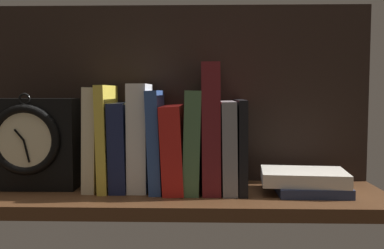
{
  "coord_description": "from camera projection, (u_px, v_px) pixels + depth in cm",
  "views": [
    {
      "loc": [
        7.16,
        -87.43,
        20.2
      ],
      "look_at": [
        4.62,
        2.93,
        13.37
      ],
      "focal_mm": 41.26,
      "sensor_mm": 36.0,
      "label": 1
    }
  ],
  "objects": [
    {
      "name": "book_maroon_dawkins",
      "position": [
        211.0,
        127.0,
        0.91
      ],
      "size": [
        3.86,
        16.25,
        25.76
      ],
      "primitive_type": "cube",
      "rotation": [
        0.0,
        -0.01,
        0.0
      ],
      "color": "maroon",
      "rests_on": "ground_plane"
    },
    {
      "name": "book_navy_bierce",
      "position": [
        122.0,
        146.0,
        0.91
      ],
      "size": [
        3.69,
        13.55,
        17.9
      ],
      "primitive_type": "cube",
      "rotation": [
        0.0,
        -0.02,
        0.0
      ],
      "color": "#192147",
      "rests_on": "ground_plane"
    },
    {
      "name": "book_stack_side",
      "position": [
        306.0,
        181.0,
        0.88
      ],
      "size": [
        17.53,
        13.26,
        4.46
      ],
      "color": "#232D4C",
      "rests_on": "ground_plane"
    },
    {
      "name": "book_black_skeptic",
      "position": [
        240.0,
        145.0,
        0.91
      ],
      "size": [
        1.85,
        16.9,
        18.5
      ],
      "primitive_type": "cube",
      "rotation": [
        0.0,
        -0.01,
        0.0
      ],
      "color": "black",
      "rests_on": "ground_plane"
    },
    {
      "name": "book_gray_chess",
      "position": [
        228.0,
        145.0,
        0.91
      ],
      "size": [
        3.2,
        16.72,
        18.24
      ],
      "primitive_type": "cube",
      "rotation": [
        0.0,
        -0.02,
        0.0
      ],
      "color": "gray",
      "rests_on": "ground_plane"
    },
    {
      "name": "back_panel",
      "position": [
        173.0,
        94.0,
        0.99
      ],
      "size": [
        87.23,
        1.2,
        39.2
      ],
      "primitive_type": "cube",
      "color": "black",
      "rests_on": "ground_plane"
    },
    {
      "name": "ground_plane",
      "position": [
        169.0,
        198.0,
        0.89
      ],
      "size": [
        87.23,
        25.23,
        2.5
      ],
      "primitive_type": "cube",
      "color": "#4C2D19"
    },
    {
      "name": "book_red_requiem",
      "position": [
        174.0,
        147.0,
        0.91
      ],
      "size": [
        4.89,
        16.97,
        17.44
      ],
      "primitive_type": "cube",
      "rotation": [
        0.0,
        -0.05,
        0.0
      ],
      "color": "red",
      "rests_on": "ground_plane"
    },
    {
      "name": "framed_clock",
      "position": [
        31.0,
        143.0,
        0.91
      ],
      "size": [
        18.73,
        7.61,
        19.88
      ],
      "color": "black",
      "rests_on": "ground_plane"
    },
    {
      "name": "book_yellow_seinlanguage",
      "position": [
        108.0,
        137.0,
        0.91
      ],
      "size": [
        2.33,
        14.47,
        21.42
      ],
      "primitive_type": "cube",
      "rotation": [
        0.0,
        -0.02,
        0.0
      ],
      "color": "gold",
      "rests_on": "ground_plane"
    },
    {
      "name": "book_cream_twain",
      "position": [
        96.0,
        138.0,
        0.91
      ],
      "size": [
        3.0,
        12.81,
        21.01
      ],
      "primitive_type": "cube",
      "rotation": [
        0.0,
        0.02,
        0.0
      ],
      "color": "beige",
      "rests_on": "ground_plane"
    },
    {
      "name": "book_green_romantic",
      "position": [
        193.0,
        140.0,
        0.91
      ],
      "size": [
        3.7,
        16.29,
        20.41
      ],
      "primitive_type": "cube",
      "rotation": [
        0.0,
        0.03,
        0.0
      ],
      "color": "#476B44",
      "rests_on": "ground_plane"
    },
    {
      "name": "book_blue_modern",
      "position": [
        157.0,
        140.0,
        0.91
      ],
      "size": [
        3.15,
        15.36,
        20.41
      ],
      "primitive_type": "cube",
      "rotation": [
        0.0,
        -0.04,
        0.0
      ],
      "color": "#2D4C8E",
      "rests_on": "ground_plane"
    },
    {
      "name": "book_white_catcher",
      "position": [
        140.0,
        137.0,
        0.91
      ],
      "size": [
        3.9,
        12.67,
        21.69
      ],
      "primitive_type": "cube",
      "rotation": [
        0.0,
        -0.0,
        0.0
      ],
      "color": "silver",
      "rests_on": "ground_plane"
    }
  ]
}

